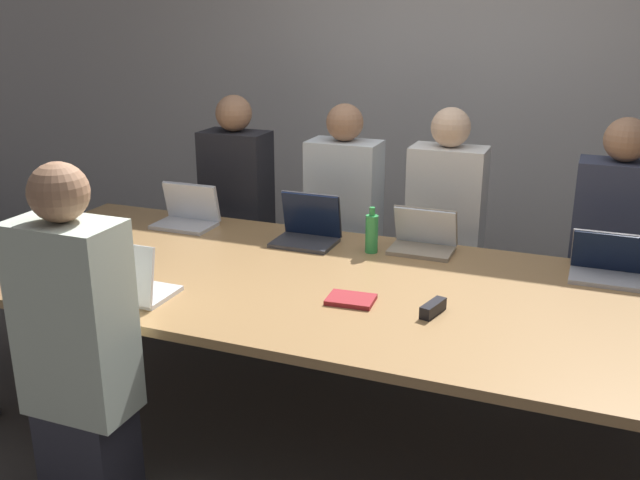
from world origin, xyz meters
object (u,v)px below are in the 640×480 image
(laptop_far_right, at_px, (611,265))
(stapler, at_px, (433,308))
(laptop_near_left, at_px, (124,282))
(laptop_far_left, at_px, (188,213))
(person_far_center, at_px, (444,239))
(person_near_left, at_px, (78,354))
(laptop_far_center, at_px, (423,238))
(cup_near_left, at_px, (72,280))
(person_far_left, at_px, (238,214))
(person_far_midleft, at_px, (344,230))
(laptop_far_midleft, at_px, (308,228))
(person_far_right, at_px, (610,261))
(bottle_far_center, at_px, (372,233))

(laptop_far_right, bearing_deg, stapler, -134.04)
(laptop_far_right, bearing_deg, laptop_near_left, -152.27)
(laptop_near_left, xyz_separation_m, stapler, (1.23, 0.32, -0.05))
(laptop_near_left, distance_m, laptop_far_left, 1.04)
(person_far_center, relative_size, stapler, 8.96)
(person_near_left, bearing_deg, laptop_far_center, -123.25)
(cup_near_left, bearing_deg, laptop_far_right, 24.65)
(laptop_far_left, distance_m, person_far_left, 0.49)
(cup_near_left, height_order, person_far_midleft, person_far_midleft)
(person_far_center, height_order, stapler, person_far_center)
(person_far_left, bearing_deg, cup_near_left, -90.64)
(person_far_center, bearing_deg, person_near_left, -117.71)
(cup_near_left, xyz_separation_m, stapler, (1.50, 0.32, -0.02))
(laptop_far_left, relative_size, person_far_midleft, 0.24)
(cup_near_left, relative_size, laptop_far_midleft, 0.30)
(laptop_far_left, height_order, laptop_far_midleft, laptop_far_midleft)
(cup_near_left, xyz_separation_m, laptop_far_midleft, (0.69, 0.97, 0.03))
(person_far_left, distance_m, person_far_midleft, 0.71)
(person_far_left, bearing_deg, laptop_far_right, -12.78)
(laptop_far_right, relative_size, person_far_right, 0.25)
(person_far_right, xyz_separation_m, person_far_midleft, (-1.43, 0.01, -0.01))
(person_far_center, distance_m, person_far_right, 0.85)
(cup_near_left, relative_size, person_far_midleft, 0.07)
(person_far_right, distance_m, person_far_midleft, 1.43)
(cup_near_left, relative_size, bottle_far_center, 0.41)
(person_near_left, distance_m, laptop_far_right, 2.27)
(person_near_left, bearing_deg, bottle_far_center, -118.36)
(laptop_far_center, distance_m, person_far_midleft, 0.67)
(person_far_left, distance_m, laptop_far_center, 1.33)
(person_far_left, bearing_deg, laptop_far_midleft, -36.40)
(person_far_midleft, xyz_separation_m, stapler, (0.77, -1.10, 0.09))
(laptop_near_left, bearing_deg, stapler, -165.48)
(laptop_far_left, relative_size, bottle_far_center, 1.45)
(person_far_right, bearing_deg, person_far_center, 176.29)
(laptop_far_left, bearing_deg, cup_near_left, -87.83)
(laptop_far_right, relative_size, laptop_far_midleft, 1.09)
(person_far_center, relative_size, bottle_far_center, 6.08)
(bottle_far_center, bearing_deg, laptop_far_center, 27.36)
(person_far_left, xyz_separation_m, laptop_far_midleft, (0.68, -0.50, 0.13))
(laptop_far_midleft, xyz_separation_m, stapler, (0.81, -0.65, -0.05))
(laptop_far_right, bearing_deg, bottle_far_center, -177.44)
(cup_near_left, bearing_deg, person_far_center, 48.26)
(laptop_near_left, bearing_deg, person_far_right, -143.29)
(person_near_left, distance_m, person_far_midleft, 1.85)
(person_far_left, height_order, person_far_center, person_far_left)
(person_far_left, distance_m, bottle_far_center, 1.17)
(laptop_far_left, bearing_deg, person_far_center, 19.20)
(person_near_left, distance_m, person_far_center, 2.08)
(cup_near_left, xyz_separation_m, person_far_center, (1.30, 1.46, -0.10))
(laptop_far_right, relative_size, stapler, 2.20)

